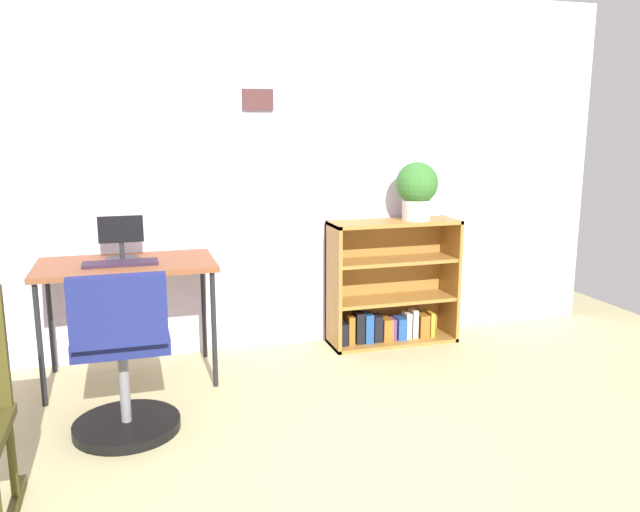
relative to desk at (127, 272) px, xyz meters
name	(u,v)px	position (x,y,z in m)	size (l,w,h in m)	color
wall_back	(246,173)	(0.78, 0.40, 0.53)	(5.20, 0.12, 2.36)	silver
desk	(127,272)	(0.00, 0.00, 0.00)	(1.00, 0.58, 0.71)	brown
monitor	(121,239)	(-0.02, 0.07, 0.18)	(0.25, 0.19, 0.26)	#262628
keyboard	(120,263)	(-0.03, -0.06, 0.07)	(0.41, 0.14, 0.02)	#291B2B
office_chair	(123,364)	(-0.04, -0.74, -0.28)	(0.52, 0.55, 0.85)	black
bookshelf_low	(389,289)	(1.74, 0.21, -0.28)	(0.89, 0.30, 0.86)	olive
potted_plant_on_shelf	(417,188)	(1.90, 0.15, 0.42)	(0.28, 0.28, 0.39)	#B7B2A8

